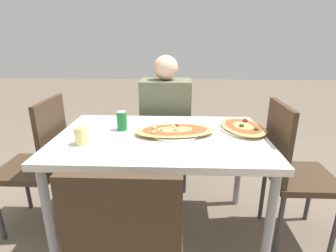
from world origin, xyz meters
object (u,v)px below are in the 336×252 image
at_px(chair_far_seated, 166,127).
at_px(chair_side_left, 40,159).
at_px(drink_glass, 81,136).
at_px(pizza_second, 243,127).
at_px(person_seated, 166,113).
at_px(dining_table, 161,146).
at_px(pizza_main, 175,131).
at_px(soda_can, 122,121).
at_px(chair_side_right, 292,167).

distance_m(chair_far_seated, chair_side_left, 1.08).
distance_m(drink_glass, pizza_second, 1.01).
distance_m(chair_far_seated, person_seated, 0.21).
bearing_deg(chair_side_left, chair_far_seated, -50.42).
bearing_deg(dining_table, chair_far_seated, 90.13).
bearing_deg(chair_side_left, drink_glass, -119.15).
distance_m(dining_table, chair_far_seated, 0.76).
xyz_separation_m(chair_side_left, pizza_main, (0.92, -0.04, 0.23)).
height_order(chair_side_left, soda_can, chair_side_left).
relative_size(chair_side_right, soda_can, 7.50).
bearing_deg(chair_side_left, chair_side_right, -91.92).
height_order(chair_far_seated, chair_side_right, same).
height_order(dining_table, chair_far_seated, chair_far_seated).
bearing_deg(person_seated, pizza_main, 98.12).
height_order(chair_side_right, pizza_main, chair_side_right).
xyz_separation_m(chair_side_right, soda_can, (-1.09, 0.09, 0.27)).
bearing_deg(chair_side_right, dining_table, -89.51).
bearing_deg(pizza_main, person_seated, 98.12).
xyz_separation_m(pizza_main, drink_glass, (-0.53, -0.18, 0.03)).
xyz_separation_m(soda_can, pizza_second, (0.79, 0.02, -0.04)).
bearing_deg(drink_glass, chair_side_right, 7.25).
height_order(chair_side_left, person_seated, person_seated).
relative_size(dining_table, pizza_second, 3.02).
xyz_separation_m(pizza_main, pizza_second, (0.44, 0.09, -0.00)).
distance_m(dining_table, pizza_second, 0.55).
bearing_deg(pizza_second, chair_side_left, -177.77).
bearing_deg(pizza_main, soda_can, 169.15).
height_order(dining_table, soda_can, soda_can).
relative_size(dining_table, chair_side_right, 1.38).
bearing_deg(chair_far_seated, dining_table, 90.13).
height_order(pizza_main, drink_glass, drink_glass).
distance_m(chair_far_seated, soda_can, 0.76).
distance_m(chair_side_left, drink_glass, 0.52).
relative_size(chair_far_seated, pizza_main, 1.78).
xyz_separation_m(chair_side_right, pizza_main, (-0.75, 0.02, 0.23)).
bearing_deg(chair_side_left, dining_table, -94.31).
bearing_deg(chair_side_right, chair_side_left, -91.92).
bearing_deg(chair_side_right, pizza_second, -109.69).
bearing_deg(person_seated, soda_can, 64.33).
height_order(dining_table, pizza_main, pizza_main).
xyz_separation_m(drink_glass, pizza_second, (0.97, 0.27, -0.03)).
height_order(person_seated, pizza_second, person_seated).
bearing_deg(pizza_main, pizza_second, 11.31).
bearing_deg(dining_table, pizza_main, 17.72).
height_order(chair_side_left, drink_glass, chair_side_left).
bearing_deg(pizza_second, chair_side_right, -19.69).
distance_m(chair_side_right, pizza_main, 0.78).
bearing_deg(soda_can, dining_table, -19.67).
distance_m(chair_side_right, pizza_second, 0.40).
bearing_deg(person_seated, chair_side_left, 34.41).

